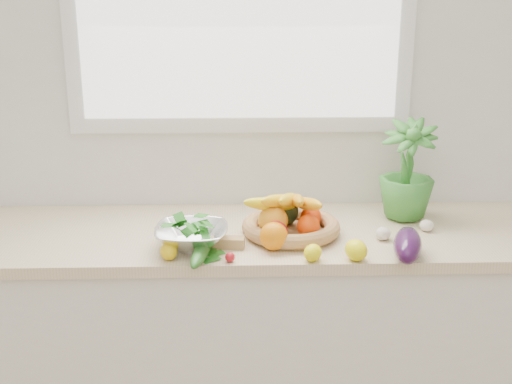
{
  "coord_description": "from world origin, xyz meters",
  "views": [
    {
      "loc": [
        -0.02,
        -0.21,
        1.72
      ],
      "look_at": [
        0.05,
        1.93,
        1.05
      ],
      "focal_mm": 45.0,
      "sensor_mm": 36.0,
      "label": 1
    }
  ],
  "objects_px": {
    "potted_herb": "(407,169)",
    "colander_with_spinach": "(191,231)",
    "apple": "(276,233)",
    "fruit_basket": "(290,221)",
    "cucumber": "(201,251)",
    "eggplant": "(408,245)"
  },
  "relations": [
    {
      "from": "potted_herb",
      "to": "colander_with_spinach",
      "type": "distance_m",
      "value": 0.84
    },
    {
      "from": "apple",
      "to": "fruit_basket",
      "type": "xyz_separation_m",
      "value": [
        0.06,
        0.09,
        0.01
      ]
    },
    {
      "from": "cucumber",
      "to": "fruit_basket",
      "type": "xyz_separation_m",
      "value": [
        0.3,
        0.2,
        0.03
      ]
    },
    {
      "from": "apple",
      "to": "potted_herb",
      "type": "height_order",
      "value": "potted_herb"
    },
    {
      "from": "potted_herb",
      "to": "apple",
      "type": "bearing_deg",
      "value": -153.52
    },
    {
      "from": "potted_herb",
      "to": "colander_with_spinach",
      "type": "height_order",
      "value": "potted_herb"
    },
    {
      "from": "fruit_basket",
      "to": "colander_with_spinach",
      "type": "distance_m",
      "value": 0.36
    },
    {
      "from": "cucumber",
      "to": "colander_with_spinach",
      "type": "relative_size",
      "value": 1.03
    },
    {
      "from": "apple",
      "to": "fruit_basket",
      "type": "height_order",
      "value": "fruit_basket"
    },
    {
      "from": "apple",
      "to": "colander_with_spinach",
      "type": "height_order",
      "value": "colander_with_spinach"
    },
    {
      "from": "cucumber",
      "to": "potted_herb",
      "type": "distance_m",
      "value": 0.84
    },
    {
      "from": "potted_herb",
      "to": "fruit_basket",
      "type": "relative_size",
      "value": 0.83
    },
    {
      "from": "eggplant",
      "to": "fruit_basket",
      "type": "height_order",
      "value": "fruit_basket"
    },
    {
      "from": "potted_herb",
      "to": "fruit_basket",
      "type": "distance_m",
      "value": 0.49
    },
    {
      "from": "apple",
      "to": "potted_herb",
      "type": "xyz_separation_m",
      "value": [
        0.5,
        0.25,
        0.15
      ]
    },
    {
      "from": "cucumber",
      "to": "colander_with_spinach",
      "type": "distance_m",
      "value": 0.09
    },
    {
      "from": "colander_with_spinach",
      "to": "potted_herb",
      "type": "bearing_deg",
      "value": 19.75
    },
    {
      "from": "apple",
      "to": "potted_herb",
      "type": "distance_m",
      "value": 0.58
    },
    {
      "from": "eggplant",
      "to": "potted_herb",
      "type": "height_order",
      "value": "potted_herb"
    },
    {
      "from": "potted_herb",
      "to": "colander_with_spinach",
      "type": "bearing_deg",
      "value": -160.25
    },
    {
      "from": "eggplant",
      "to": "fruit_basket",
      "type": "relative_size",
      "value": 0.53
    },
    {
      "from": "eggplant",
      "to": "cucumber",
      "type": "height_order",
      "value": "eggplant"
    }
  ]
}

